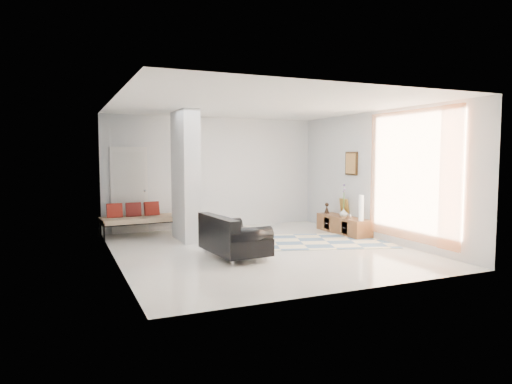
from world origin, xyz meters
name	(u,v)px	position (x,y,z in m)	size (l,w,h in m)	color
floor	(262,249)	(0.00, 0.00, 0.00)	(6.00, 6.00, 0.00)	beige
ceiling	(262,105)	(0.00, 0.00, 2.80)	(6.00, 6.00, 0.00)	white
wall_back	(214,173)	(0.00, 3.00, 1.40)	(6.00, 6.00, 0.00)	silver
wall_front	(354,189)	(0.00, -3.00, 1.40)	(6.00, 6.00, 0.00)	silver
wall_left	(115,181)	(-2.75, 0.00, 1.40)	(6.00, 6.00, 0.00)	silver
wall_right	(377,176)	(2.75, 0.00, 1.40)	(6.00, 6.00, 0.00)	silver
partition_column	(185,176)	(-1.10, 1.60, 1.40)	(0.35, 1.20, 2.80)	silver
hallway_door	(129,190)	(-2.10, 2.96, 1.02)	(0.85, 0.06, 2.04)	silver
curtain	(411,176)	(2.67, -1.15, 1.45)	(2.55, 2.55, 0.00)	#FF8843
wall_art	(351,163)	(2.72, 0.90, 1.65)	(0.04, 0.45, 0.55)	#34210E
media_console	(343,225)	(2.52, 0.90, 0.21)	(0.45, 1.69, 0.80)	brown
loveseat	(232,237)	(-0.78, -0.41, 0.36)	(0.97, 1.52, 0.76)	silver
daybed	(141,218)	(-1.93, 2.47, 0.41)	(1.88, 0.90, 0.77)	black
area_rug	(326,241)	(1.60, 0.20, 0.01)	(2.67, 1.78, 0.01)	beige
cylinder_lamp	(361,208)	(2.50, 0.19, 0.68)	(0.10, 0.10, 0.56)	white
bronze_figurine	(327,208)	(2.47, 1.55, 0.53)	(0.13, 0.13, 0.26)	black
vase	(344,213)	(2.47, 0.82, 0.50)	(0.19, 0.19, 0.20)	white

